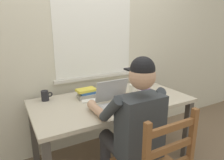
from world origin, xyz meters
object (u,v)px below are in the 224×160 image
seated_person (132,124)px  coffee_mug_dark (45,96)px  coffee_mug_white (133,88)px  landscape_photo_print (144,89)px  book_stack_side (114,91)px  book_stack_main (87,93)px  computer_mouse (143,102)px  laptop (116,100)px  desk (112,107)px

seated_person → coffee_mug_dark: seated_person is taller
coffee_mug_white → landscape_photo_print: bearing=10.4°
book_stack_side → seated_person: bearing=-106.5°
coffee_mug_dark → book_stack_main: 0.41m
computer_mouse → coffee_mug_dark: 0.96m
laptop → coffee_mug_dark: laptop is taller
seated_person → book_stack_side: size_ratio=6.22×
book_stack_main → coffee_mug_white: bearing=-9.4°
coffee_mug_dark → book_stack_main: coffee_mug_dark is taller
coffee_mug_white → book_stack_main: bearing=170.6°
coffee_mug_white → book_stack_side: 0.23m
computer_mouse → coffee_mug_dark: size_ratio=0.90×
book_stack_main → laptop: bearing=-63.2°
book_stack_side → book_stack_main: bearing=172.8°
seated_person → book_stack_main: (-0.12, 0.65, 0.08)m
book_stack_main → landscape_photo_print: bearing=-4.3°
seated_person → desk: bearing=80.0°
coffee_mug_dark → book_stack_side: bearing=-13.8°
book_stack_main → computer_mouse: bearing=-45.1°
coffee_mug_white → book_stack_side: coffee_mug_white is taller
landscape_photo_print → computer_mouse: bearing=-145.2°
coffee_mug_white → book_stack_main: 0.53m
book_stack_main → book_stack_side: 0.30m
desk → book_stack_side: book_stack_side is taller
coffee_mug_dark → landscape_photo_print: coffee_mug_dark is taller
coffee_mug_dark → laptop: bearing=-39.4°
book_stack_side → landscape_photo_print: size_ratio=1.52×
landscape_photo_print → laptop: bearing=-168.8°
computer_mouse → coffee_mug_white: coffee_mug_white is taller
computer_mouse → book_stack_side: bearing=106.3°
desk → book_stack_main: (-0.20, 0.17, 0.13)m
seated_person → laptop: size_ratio=3.73×
desk → laptop: bearing=-103.8°
seated_person → computer_mouse: size_ratio=12.32×
computer_mouse → coffee_mug_white: size_ratio=0.83×
coffee_mug_white → book_stack_main: size_ratio=0.58×
coffee_mug_dark → book_stack_side: 0.71m
desk → landscape_photo_print: size_ratio=12.03×
landscape_photo_print → book_stack_main: bearing=160.3°
coffee_mug_white → computer_mouse: bearing=-109.5°
desk → coffee_mug_dark: bearing=153.2°
seated_person → coffee_mug_white: seated_person is taller
seated_person → book_stack_main: 0.67m
seated_person → coffee_mug_white: size_ratio=10.21×
coffee_mug_white → landscape_photo_print: coffee_mug_white is taller
desk → book_stack_main: book_stack_main is taller
coffee_mug_dark → landscape_photo_print: size_ratio=0.85×
book_stack_side → coffee_mug_dark: bearing=166.2°
desk → book_stack_side: 0.20m
seated_person → landscape_photo_print: (0.59, 0.60, 0.03)m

